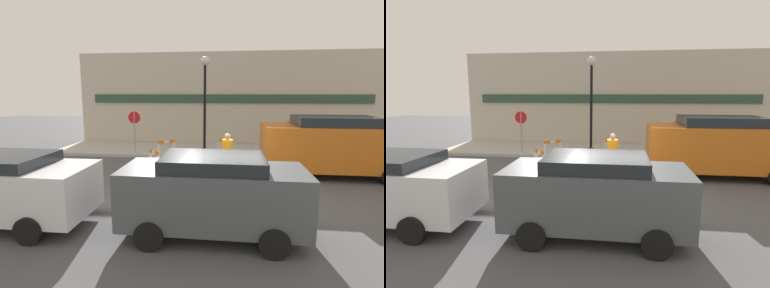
# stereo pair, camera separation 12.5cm
# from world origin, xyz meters

# --- Properties ---
(ground_plane) EXTENTS (60.00, 60.00, 0.00)m
(ground_plane) POSITION_xyz_m (0.00, 0.00, 0.00)
(ground_plane) COLOR #4C4C4F
(sidewalk_slab) EXTENTS (18.00, 3.95, 0.15)m
(sidewalk_slab) POSITION_xyz_m (0.00, 6.48, 0.07)
(sidewalk_slab) COLOR #ADA89E
(sidewalk_slab) RESTS_ON ground_plane
(storefront_facade) EXTENTS (18.00, 0.22, 5.50)m
(storefront_facade) POSITION_xyz_m (0.00, 8.53, 2.75)
(storefront_facade) COLOR #BCB29E
(storefront_facade) RESTS_ON ground_plane
(streetlamp_post) EXTENTS (0.44, 0.44, 4.72)m
(streetlamp_post) POSITION_xyz_m (-1.06, 5.39, 3.21)
(streetlamp_post) COLOR black
(streetlamp_post) RESTS_ON sidewalk_slab
(stop_sign) EXTENTS (0.60, 0.06, 2.07)m
(stop_sign) POSITION_xyz_m (-4.55, 5.02, 1.54)
(stop_sign) COLOR gray
(stop_sign) RESTS_ON sidewalk_slab
(barricade_0) EXTENTS (0.56, 0.63, 1.07)m
(barricade_0) POSITION_xyz_m (-2.55, 1.04, 0.56)
(barricade_0) COLOR white
(barricade_0) RESTS_ON ground_plane
(barricade_1) EXTENTS (0.65, 0.58, 0.98)m
(barricade_1) POSITION_xyz_m (-0.08, 1.19, 0.52)
(barricade_1) COLOR white
(barricade_1) RESTS_ON ground_plane
(barricade_2) EXTENTS (0.67, 0.64, 1.13)m
(barricade_2) POSITION_xyz_m (0.01, 3.64, 0.60)
(barricade_2) COLOR white
(barricade_2) RESTS_ON ground_plane
(barricade_3) EXTENTS (0.75, 0.59, 1.01)m
(barricade_3) POSITION_xyz_m (-2.66, 3.78, 0.55)
(barricade_3) COLOR white
(barricade_3) RESTS_ON ground_plane
(traffic_cone_0) EXTENTS (0.30, 0.30, 0.73)m
(traffic_cone_0) POSITION_xyz_m (-0.90, 4.26, 0.35)
(traffic_cone_0) COLOR black
(traffic_cone_0) RESTS_ON ground_plane
(traffic_cone_1) EXTENTS (0.30, 0.30, 0.51)m
(traffic_cone_1) POSITION_xyz_m (-2.74, 2.12, 0.24)
(traffic_cone_1) COLOR black
(traffic_cone_1) RESTS_ON ground_plane
(traffic_cone_2) EXTENTS (0.30, 0.30, 0.68)m
(traffic_cone_2) POSITION_xyz_m (-1.32, 4.28, 0.33)
(traffic_cone_2) COLOR black
(traffic_cone_2) RESTS_ON ground_plane
(person_worker) EXTENTS (0.50, 0.50, 1.81)m
(person_worker) POSITION_xyz_m (0.11, 0.41, 0.98)
(person_worker) COLOR #33333D
(person_worker) RESTS_ON ground_plane
(person_pedestrian) EXTENTS (0.39, 0.39, 1.72)m
(person_pedestrian) POSITION_xyz_m (3.07, 5.76, 1.09)
(person_pedestrian) COLOR #33333D
(person_pedestrian) RESTS_ON sidewalk_slab
(parked_car_1) EXTENTS (3.95, 1.88, 1.80)m
(parked_car_1) POSITION_xyz_m (-0.17, -3.12, 1.01)
(parked_car_1) COLOR #4C5156
(parked_car_1) RESTS_ON ground_plane
(work_van) EXTENTS (5.21, 2.26, 2.27)m
(work_van) POSITION_xyz_m (4.04, 2.28, 1.24)
(work_van) COLOR #D16619
(work_van) RESTS_ON ground_plane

